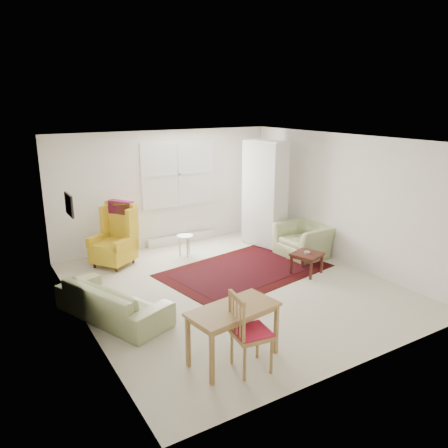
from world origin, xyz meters
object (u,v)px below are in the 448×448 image
desk_chair (252,331)px  sofa (112,294)px  wingback_chair (112,235)px  armchair (304,237)px  cabinet (265,194)px  stool (185,245)px  coffee_table (307,263)px  desk (233,334)px

desk_chair → sofa: bearing=33.1°
sofa → wingback_chair: 2.19m
sofa → desk_chair: bearing=-176.1°
sofa → wingback_chair: bearing=-39.3°
armchair → desk_chair: size_ratio=1.02×
cabinet → stool: bearing=158.2°
wingback_chair → desk_chair: wingback_chair is taller
stool → cabinet: (1.83, -0.22, 0.92)m
armchair → desk_chair: (-3.19, -2.73, 0.10)m
armchair → cabinet: bearing=-167.8°
armchair → stool: bearing=-123.4°
wingback_chair → cabinet: 3.34m
coffee_table → cabinet: cabinet is taller
coffee_table → desk_chair: bearing=-143.0°
desk_chair → desk: bearing=25.3°
stool → desk_chair: desk_chair is taller
coffee_table → stool: stool is taller
armchair → desk: armchair is taller
sofa → coffee_table: 3.59m
wingback_chair → desk: (0.27, -3.92, -0.26)m
sofa → armchair: (4.20, 0.62, 0.01)m
armchair → desk_chair: desk_chair is taller
cabinet → desk: 4.66m
stool → sofa: bearing=-138.5°
wingback_chair → sofa: bearing=-51.7°
wingback_chair → desk: bearing=-30.2°
armchair → desk: size_ratio=0.90×
sofa → stool: (2.09, 1.85, -0.15)m
cabinet → desk_chair: cabinet is taller
desk → coffee_table: bearing=32.2°
sofa → coffee_table: (3.58, -0.17, -0.18)m
sofa → armchair: size_ratio=1.86×
desk → desk_chair: bearing=-72.2°
stool → desk: size_ratio=0.40×
coffee_table → cabinet: 2.06m
stool → desk: (-1.16, -3.70, 0.13)m
sofa → armchair: armchair is taller
wingback_chair → desk_chair: bearing=-29.3°
coffee_table → armchair: bearing=52.1°
cabinet → desk: size_ratio=2.06×
coffee_table → stool: bearing=126.4°
wingback_chair → coffee_table: (2.93, -2.24, -0.41)m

